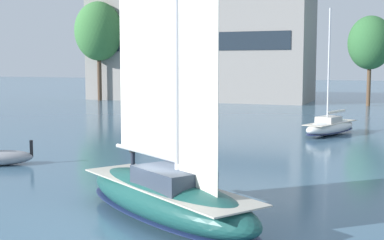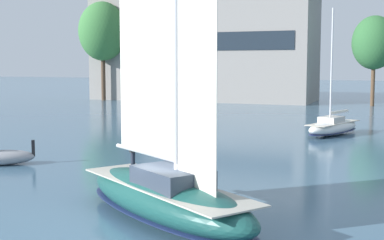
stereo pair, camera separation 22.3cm
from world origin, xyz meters
TOP-DOWN VIEW (x-y plane):
  - ground_plane at (0.00, 0.00)m, footprint 400.00×400.00m
  - waterfront_building at (-24.41, 70.40)m, footprint 40.02×15.15m
  - tree_shore_left at (-40.16, 62.24)m, footprint 8.33×8.33m
  - tree_shore_center at (4.51, 66.54)m, footprint 6.64×6.64m
  - sailboat_main at (0.02, -0.01)m, footprint 10.99×8.67m
  - sailboat_moored_mid_channel at (3.09, 29.85)m, footprint 4.87×8.48m
  - motor_tender at (-14.61, 7.29)m, footprint 4.16×3.62m

SIDE VIEW (x-z plane):
  - ground_plane at x=0.00m, z-range 0.00..0.00m
  - motor_tender at x=-14.61m, z-range -0.27..1.26m
  - sailboat_moored_mid_channel at x=3.09m, z-range -4.86..6.39m
  - sailboat_main at x=0.02m, z-range -6.43..8.81m
  - waterfront_building at x=-24.41m, z-range 0.04..19.02m
  - tree_shore_center at x=4.51m, z-range 2.73..16.40m
  - tree_shore_left at x=-40.16m, z-range 3.43..20.58m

